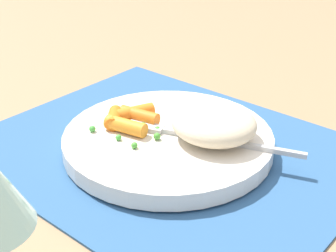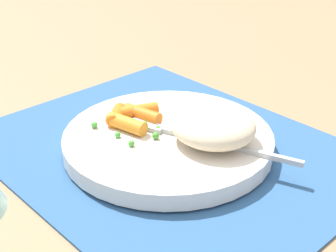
% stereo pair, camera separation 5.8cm
% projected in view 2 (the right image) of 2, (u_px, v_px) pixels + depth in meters
% --- Properties ---
extents(ground_plane, '(2.40, 2.40, 0.00)m').
position_uv_depth(ground_plane, '(168.00, 152.00, 0.60)').
color(ground_plane, '#997551').
extents(placemat, '(0.45, 0.36, 0.01)m').
position_uv_depth(placemat, '(168.00, 150.00, 0.60)').
color(placemat, '#2D5684').
rests_on(placemat, ground_plane).
extents(plate, '(0.25, 0.25, 0.02)m').
position_uv_depth(plate, '(168.00, 141.00, 0.60)').
color(plate, silver).
rests_on(plate, placemat).
extents(rice_mound, '(0.10, 0.10, 0.04)m').
position_uv_depth(rice_mound, '(213.00, 126.00, 0.57)').
color(rice_mound, beige).
rests_on(rice_mound, plate).
extents(carrot_portion, '(0.07, 0.07, 0.02)m').
position_uv_depth(carrot_portion, '(130.00, 117.00, 0.61)').
color(carrot_portion, orange).
rests_on(carrot_portion, plate).
extents(pea_scatter, '(0.08, 0.08, 0.01)m').
position_uv_depth(pea_scatter, '(136.00, 127.00, 0.60)').
color(pea_scatter, green).
rests_on(pea_scatter, plate).
extents(fork, '(0.21, 0.08, 0.01)m').
position_uv_depth(fork, '(194.00, 137.00, 0.58)').
color(fork, '#BDBDBD').
rests_on(fork, plate).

